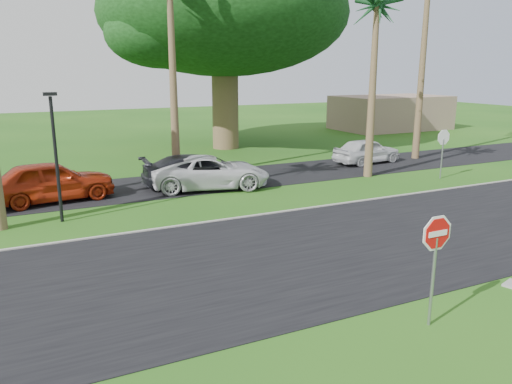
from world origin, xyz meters
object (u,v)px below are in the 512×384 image
object	(u,v)px
car_dark	(196,171)
car_minivan	(211,172)
stop_sign_far	(443,144)
car_pickup	(367,151)
car_red	(51,182)
stop_sign_near	(436,248)

from	to	relation	value
car_dark	car_minivan	xyz separation A→B (m)	(0.45, -0.73, 0.02)
stop_sign_far	car_minivan	distance (m)	11.71
stop_sign_far	car_pickup	bearing A→B (deg)	-81.21
car_red	car_pickup	world-z (taller)	car_red
car_dark	car_red	bearing A→B (deg)	94.33
car_red	car_pickup	size ratio (longest dim) A/B	1.19
stop_sign_near	car_red	bearing A→B (deg)	114.19
stop_sign_near	car_dark	bearing A→B (deg)	90.84
car_red	car_minivan	xyz separation A→B (m)	(6.82, -0.66, -0.10)
stop_sign_near	car_red	world-z (taller)	stop_sign_near
stop_sign_far	car_dark	bearing A→B (deg)	-17.75
car_dark	car_pickup	world-z (taller)	car_dark
stop_sign_near	car_minivan	size ratio (longest dim) A/B	0.48
stop_sign_near	stop_sign_far	distance (m)	15.91
stop_sign_far	car_pickup	distance (m)	5.16
car_minivan	car_pickup	xyz separation A→B (m)	(10.50, 1.98, -0.03)
stop_sign_far	car_red	bearing A→B (deg)	-11.48
car_red	car_minivan	bearing A→B (deg)	-102.79
car_dark	car_minivan	bearing A→B (deg)	-144.90
car_red	car_minivan	distance (m)	6.85
stop_sign_far	car_minivan	size ratio (longest dim) A/B	0.48
car_red	car_dark	size ratio (longest dim) A/B	0.99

